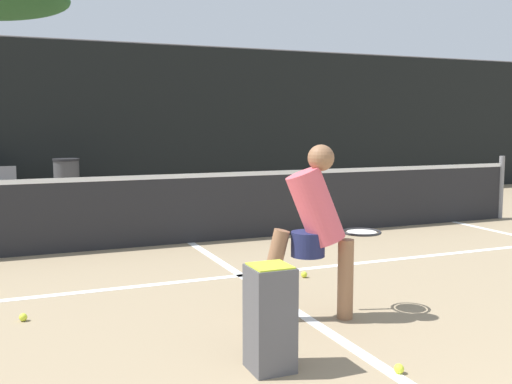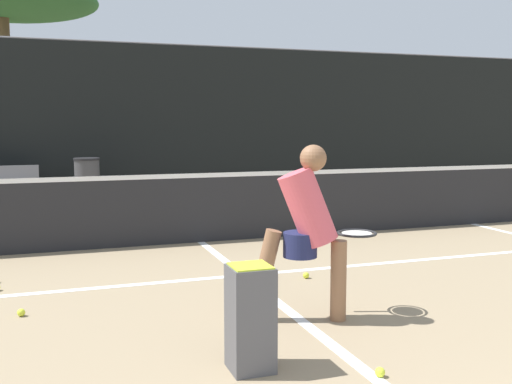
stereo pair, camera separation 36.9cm
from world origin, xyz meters
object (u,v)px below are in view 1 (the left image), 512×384
ball_hopper (270,315)px  parked_car (119,161)px  player_practicing (314,225)px  trash_bin (67,186)px

ball_hopper → parked_car: size_ratio=0.18×
player_practicing → parked_car: (0.46, 11.90, -0.20)m
player_practicing → trash_bin: bearing=118.6°
trash_bin → player_practicing: bearing=-79.1°
ball_hopper → trash_bin: (-0.58, 7.72, 0.13)m
ball_hopper → trash_bin: trash_bin is taller
trash_bin → parked_car: bearing=70.3°
player_practicing → ball_hopper: bearing=-115.4°
trash_bin → parked_car: parked_car is taller
player_practicing → parked_car: player_practicing is taller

